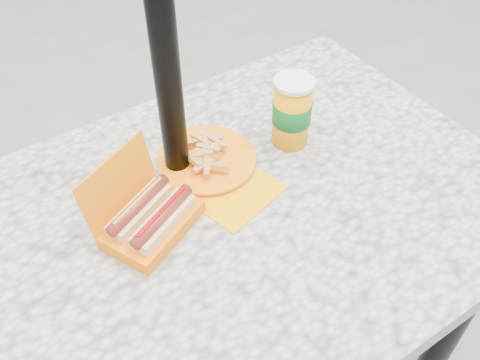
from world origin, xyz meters
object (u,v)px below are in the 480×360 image
umbrella_pole (160,13)px  soda_cup (292,112)px  fries_plate (208,161)px  hotdog_box (149,217)px

umbrella_pole → soda_cup: umbrella_pole is taller
umbrella_pole → soda_cup: 0.37m
umbrella_pole → soda_cup: bearing=-13.7°
umbrella_pole → fries_plate: size_ratio=7.37×
hotdog_box → umbrella_pole: bearing=18.6°
umbrella_pole → fries_plate: 0.34m
fries_plate → soda_cup: 0.20m
umbrella_pole → fries_plate: (0.06, -0.03, -0.34)m
umbrella_pole → hotdog_box: (-0.12, -0.12, -0.32)m
hotdog_box → soda_cup: soda_cup is taller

